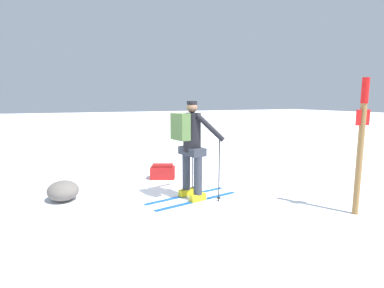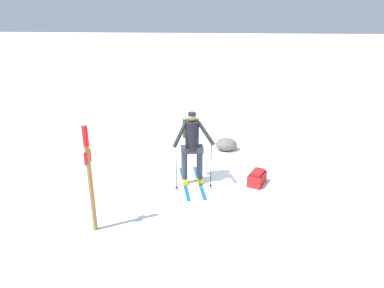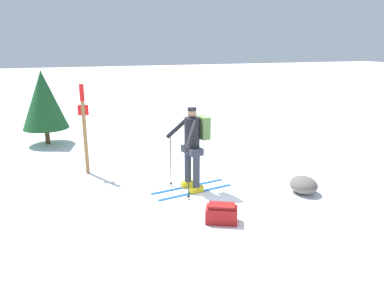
{
  "view_description": "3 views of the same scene",
  "coord_description": "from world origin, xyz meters",
  "px_view_note": "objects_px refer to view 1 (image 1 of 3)",
  "views": [
    {
      "loc": [
        -5.4,
        1.99,
        1.79
      ],
      "look_at": [
        -0.57,
        -0.16,
        1.01
      ],
      "focal_mm": 28.0,
      "sensor_mm": 36.0,
      "label": 1
    },
    {
      "loc": [
        -0.06,
        -8.22,
        4.19
      ],
      "look_at": [
        -0.57,
        -0.16,
        1.01
      ],
      "focal_mm": 35.0,
      "sensor_mm": 36.0,
      "label": 2
    },
    {
      "loc": [
        6.5,
        -2.43,
        3.08
      ],
      "look_at": [
        -0.57,
        -0.16,
        1.01
      ],
      "focal_mm": 35.0,
      "sensor_mm": 36.0,
      "label": 3
    }
  ],
  "objects_px": {
    "dropped_backpack": "(163,172)",
    "trail_marker": "(361,136)",
    "rock_boulder": "(63,191)",
    "skier": "(191,143)"
  },
  "relations": [
    {
      "from": "skier",
      "to": "rock_boulder",
      "type": "bearing_deg",
      "value": 67.75
    },
    {
      "from": "skier",
      "to": "dropped_backpack",
      "type": "bearing_deg",
      "value": 0.52
    },
    {
      "from": "rock_boulder",
      "to": "dropped_backpack",
      "type": "bearing_deg",
      "value": -71.92
    },
    {
      "from": "rock_boulder",
      "to": "trail_marker",
      "type": "bearing_deg",
      "value": -121.69
    },
    {
      "from": "trail_marker",
      "to": "rock_boulder",
      "type": "height_order",
      "value": "trail_marker"
    },
    {
      "from": "skier",
      "to": "dropped_backpack",
      "type": "xyz_separation_m",
      "value": [
        1.56,
        0.01,
        -0.87
      ]
    },
    {
      "from": "dropped_backpack",
      "to": "rock_boulder",
      "type": "relative_size",
      "value": 0.99
    },
    {
      "from": "trail_marker",
      "to": "rock_boulder",
      "type": "bearing_deg",
      "value": 58.31
    },
    {
      "from": "dropped_backpack",
      "to": "trail_marker",
      "type": "relative_size",
      "value": 0.3
    },
    {
      "from": "dropped_backpack",
      "to": "trail_marker",
      "type": "bearing_deg",
      "value": -147.44
    }
  ]
}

